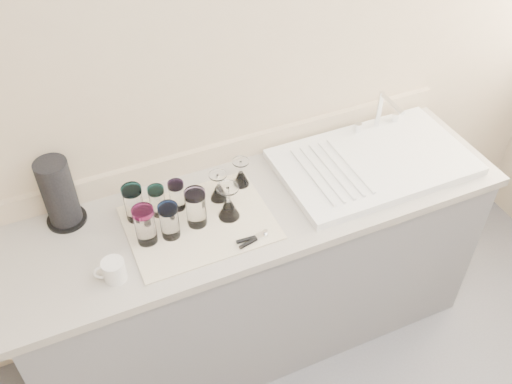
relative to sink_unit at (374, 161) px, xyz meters
name	(u,v)px	position (x,y,z in m)	size (l,w,h in m)	color
counter_unit	(257,272)	(-0.55, 0.00, -0.47)	(2.06, 0.62, 0.90)	slate
sink_unit	(374,161)	(0.00, 0.00, 0.00)	(0.82, 0.50, 0.22)	white
dish_towel	(199,223)	(-0.81, -0.03, -0.02)	(0.55, 0.42, 0.01)	silver
tumbler_teal	(134,203)	(-1.02, 0.09, 0.07)	(0.08, 0.08, 0.15)	white
tumbler_cyan	(157,201)	(-0.93, 0.08, 0.05)	(0.06, 0.06, 0.13)	white
tumbler_purple	(177,195)	(-0.86, 0.08, 0.05)	(0.06, 0.06, 0.13)	white
tumbler_magenta	(145,225)	(-1.02, -0.04, 0.07)	(0.08, 0.08, 0.16)	white
tumbler_blue	(169,221)	(-0.93, -0.05, 0.06)	(0.07, 0.07, 0.15)	white
tumbler_lavender	(196,208)	(-0.82, -0.03, 0.07)	(0.08, 0.08, 0.16)	white
goblet_back_left	(219,190)	(-0.69, 0.07, 0.03)	(0.07, 0.07, 0.13)	white
goblet_back_right	(241,176)	(-0.57, 0.11, 0.03)	(0.07, 0.07, 0.12)	white
goblet_front_left	(229,206)	(-0.69, -0.04, 0.04)	(0.09, 0.09, 0.15)	white
can_opener	(253,239)	(-0.66, -0.20, 0.00)	(0.12, 0.05, 0.02)	silver
white_mug	(113,271)	(-1.17, -0.16, 0.02)	(0.12, 0.10, 0.08)	silver
paper_towel_roll	(59,194)	(-1.27, 0.20, 0.12)	(0.15, 0.15, 0.29)	black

